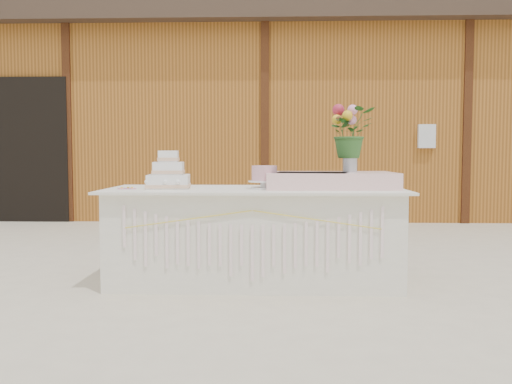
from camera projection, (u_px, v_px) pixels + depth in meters
ground at (255, 282)px, 4.67m from camera, size 80.00×80.00×0.00m
barn at (267, 119)px, 10.53m from camera, size 12.60×4.60×3.30m
cake_table at (255, 235)px, 4.64m from camera, size 2.40×1.00×0.77m
wedding_cake at (169, 176)px, 4.62m from camera, size 0.37×0.37×0.31m
pink_cake_stand at (264, 176)px, 4.55m from camera, size 0.26×0.26×0.19m
satin_runner at (330, 180)px, 4.62m from camera, size 1.06×0.65×0.13m
flower_vase at (350, 162)px, 4.66m from camera, size 0.12×0.12×0.16m
bouquet at (350, 127)px, 4.64m from camera, size 0.47×0.44×0.41m
loose_flowers at (128, 187)px, 4.66m from camera, size 0.17×0.35×0.02m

